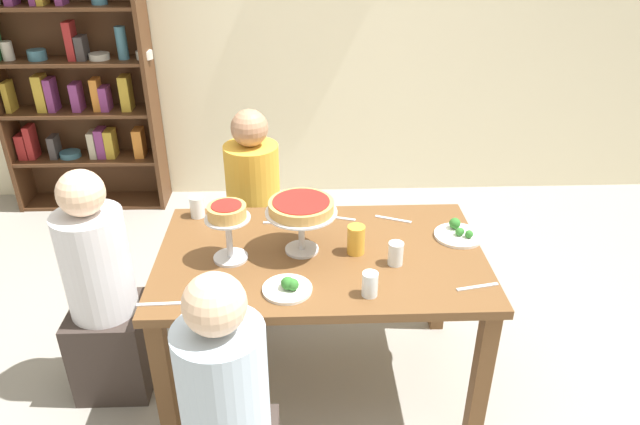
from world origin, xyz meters
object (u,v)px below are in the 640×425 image
diner_head_west (104,302)px  water_glass_clear_spare (197,207)px  water_glass_clear_far (370,284)px  bookshelf (70,60)px  personal_pizza_stand (228,220)px  water_glass_clear_near (396,254)px  dining_table (321,272)px  cutlery_fork_near (337,218)px  beer_glass_amber_tall (356,239)px  cutlery_knife_near (477,287)px  diner_far_left (255,220)px  cutlery_spare_fork (393,219)px  salad_plate_far_diner (288,287)px  cutlery_knife_far (282,223)px  salad_plate_near_diner (458,233)px  cutlery_fork_far (160,304)px  deep_dish_pizza_stand (301,210)px

diner_head_west → water_glass_clear_spare: diner_head_west is taller
water_glass_clear_far → bookshelf: bearing=128.9°
personal_pizza_stand → water_glass_clear_far: size_ratio=2.57×
water_glass_clear_near → dining_table: bearing=162.9°
dining_table → cutlery_fork_near: size_ratio=8.01×
bookshelf → cutlery_fork_near: (1.79, -1.70, -0.37)m
diner_head_west → water_glass_clear_near: 1.35m
beer_glass_amber_tall → cutlery_knife_near: size_ratio=0.73×
diner_far_left → cutlery_spare_fork: size_ratio=6.39×
bookshelf → diner_head_west: size_ratio=1.92×
personal_pizza_stand → salad_plate_far_diner: 0.39m
beer_glass_amber_tall → cutlery_knife_near: 0.55m
cutlery_knife_far → cutlery_knife_near: bearing=148.8°
diner_far_left → water_glass_clear_far: diner_far_left is taller
bookshelf → water_glass_clear_near: 2.93m
bookshelf → diner_head_west: 2.21m
cutlery_knife_near → cutlery_knife_far: 0.97m
diner_far_left → personal_pizza_stand: 0.91m
cutlery_fork_near → cutlery_knife_far: (-0.27, -0.04, 0.00)m
dining_table → diner_far_left: diner_far_left is taller
salad_plate_far_diner → water_glass_clear_near: bearing=21.6°
water_glass_clear_far → cutlery_knife_near: size_ratio=0.57×
water_glass_clear_near → salad_plate_far_diner: bearing=-158.4°
cutlery_fork_near → salad_plate_near_diner: bearing=177.8°
cutlery_knife_far → cutlery_spare_fork: bearing=-174.7°
beer_glass_amber_tall → cutlery_spare_fork: (0.21, 0.29, -0.06)m
bookshelf → water_glass_clear_near: size_ratio=21.44×
diner_far_left → cutlery_fork_far: diner_far_left is taller
cutlery_fork_far → cutlery_knife_far: same height
bookshelf → deep_dish_pizza_stand: 2.56m
deep_dish_pizza_stand → water_glass_clear_spare: deep_dish_pizza_stand is taller
cutlery_knife_near → diner_head_west: bearing=158.2°
salad_plate_far_diner → cutlery_knife_far: salad_plate_far_diner is taller
diner_head_west → cutlery_fork_near: 1.16m
diner_head_west → personal_pizza_stand: diner_head_west is taller
cutlery_spare_fork → dining_table: bearing=61.3°
bookshelf → cutlery_knife_near: bearing=-44.7°
water_glass_clear_far → cutlery_fork_near: (-0.09, 0.63, -0.05)m
water_glass_clear_far → beer_glass_amber_tall: bearing=94.7°
cutlery_spare_fork → water_glass_clear_near: bearing=105.4°
water_glass_clear_near → cutlery_fork_far: 0.99m
diner_far_left → salad_plate_far_diner: size_ratio=5.72×
diner_far_left → cutlery_spare_fork: (0.71, -0.47, 0.25)m
cutlery_knife_near → water_glass_clear_near: bearing=137.6°
diner_head_west → beer_glass_amber_tall: size_ratio=8.76×
personal_pizza_stand → water_glass_clear_far: personal_pizza_stand is taller
water_glass_clear_spare → beer_glass_amber_tall: bearing=-25.6°
dining_table → personal_pizza_stand: size_ratio=5.46×
deep_dish_pizza_stand → water_glass_clear_spare: bearing=146.5°
water_glass_clear_spare → cutlery_knife_near: 1.37m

